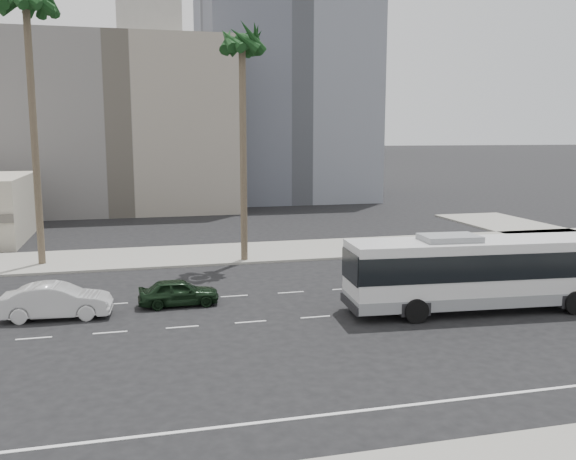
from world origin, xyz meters
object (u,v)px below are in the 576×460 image
object	(u,v)px
car_b	(57,301)
city_bus	(481,270)
palm_near	(242,47)
car_a	(179,292)
palm_mid	(26,7)

from	to	relation	value
car_b	city_bus	bearing A→B (deg)	-96.57
car_b	palm_near	xyz separation A→B (m)	(10.40, 10.06, 12.73)
city_bus	car_a	bearing A→B (deg)	166.91
car_a	palm_mid	distance (m)	20.29
car_a	car_b	xyz separation A→B (m)	(-5.50, -0.73, 0.13)
car_a	palm_near	world-z (taller)	palm_near
city_bus	car_b	size ratio (longest dim) A/B	2.68
car_a	car_b	world-z (taller)	car_b
car_a	palm_mid	bearing A→B (deg)	33.88
palm_near	car_a	bearing A→B (deg)	-117.73
car_a	palm_mid	size ratio (longest dim) A/B	0.22
palm_near	city_bus	bearing A→B (deg)	-56.96
city_bus	palm_near	size ratio (longest dim) A/B	0.86
palm_mid	car_b	bearing A→B (deg)	-79.57
city_bus	car_b	xyz separation A→B (m)	(-19.25, 3.55, -1.13)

